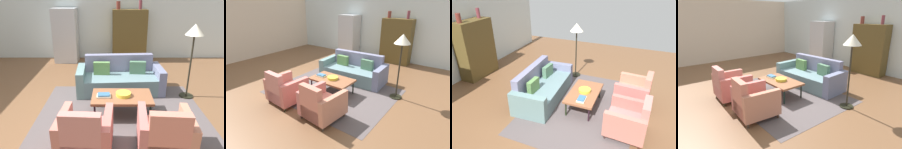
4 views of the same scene
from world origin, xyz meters
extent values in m
plane|color=brown|center=(0.00, 0.00, 0.00)|extent=(11.19, 11.19, 0.00)
cube|color=silver|center=(0.00, 4.08, 1.40)|extent=(9.33, 0.12, 2.80)
cube|color=#554C4C|center=(0.41, 0.05, 0.00)|extent=(3.40, 2.60, 0.01)
cube|color=slate|center=(0.41, 1.10, 0.21)|extent=(1.79, 1.00, 0.42)
cube|color=slate|center=(0.39, 1.46, 0.43)|extent=(1.75, 0.28, 0.86)
cube|color=slate|center=(1.37, 1.15, 0.31)|extent=(0.23, 0.91, 0.62)
cube|color=slate|center=(-0.54, 1.04, 0.31)|extent=(0.23, 0.91, 0.62)
cube|color=#486F53|center=(0.86, 1.22, 0.58)|extent=(0.41, 0.15, 0.32)
cube|color=#537C44|center=(-0.04, 1.17, 0.58)|extent=(0.40, 0.13, 0.32)
cylinder|color=black|center=(-0.12, 0.28, 0.18)|extent=(0.04, 0.04, 0.37)
cylinder|color=black|center=(0.94, 0.28, 0.18)|extent=(0.04, 0.04, 0.37)
cylinder|color=black|center=(-0.12, -0.28, 0.18)|extent=(0.04, 0.04, 0.37)
cylinder|color=black|center=(0.94, -0.28, 0.18)|extent=(0.04, 0.04, 0.37)
cube|color=brown|center=(0.41, 0.00, 0.39)|extent=(1.20, 0.70, 0.05)
cylinder|color=#362421|center=(-0.50, -0.74, 0.05)|extent=(0.05, 0.05, 0.10)
cylinder|color=#3B1B1E|center=(0.17, -0.78, 0.05)|extent=(0.05, 0.05, 0.10)
cube|color=#BA6A66|center=(-0.19, -1.10, 0.25)|extent=(0.61, 0.83, 0.30)
cube|color=#B97269|center=(-0.21, -1.43, 0.49)|extent=(0.57, 0.17, 0.78)
cube|color=#B56B5E|center=(-0.53, -1.08, 0.38)|extent=(0.17, 0.81, 0.56)
cube|color=#BA6258|center=(0.15, -1.12, 0.38)|extent=(0.17, 0.81, 0.56)
cylinder|color=#312623|center=(0.70, -0.74, 0.05)|extent=(0.05, 0.05, 0.10)
cylinder|color=#3C291C|center=(1.38, -0.79, 0.05)|extent=(0.05, 0.05, 0.10)
cube|color=#C66F5F|center=(1.01, -1.10, 0.25)|extent=(0.62, 0.84, 0.30)
cube|color=#C1705D|center=(0.99, -1.43, 0.49)|extent=(0.57, 0.18, 0.78)
cube|color=#B4635D|center=(0.68, -1.08, 0.38)|extent=(0.18, 0.81, 0.56)
cube|color=#B8745B|center=(1.35, -1.13, 0.38)|extent=(0.18, 0.81, 0.56)
cylinder|color=gold|center=(0.44, 0.00, 0.45)|extent=(0.30, 0.30, 0.07)
cube|color=beige|center=(0.05, -0.04, 0.43)|extent=(0.28, 0.19, 0.03)
cube|color=#34628C|center=(0.05, -0.04, 0.46)|extent=(0.24, 0.17, 0.03)
cube|color=#52411E|center=(0.83, 3.73, 0.90)|extent=(1.20, 0.50, 1.80)
cube|color=#3F2A23|center=(0.53, 3.99, 0.90)|extent=(0.56, 0.01, 1.51)
cube|color=#48281D|center=(1.13, 3.99, 0.90)|extent=(0.56, 0.01, 1.51)
cylinder|color=maroon|center=(0.43, 3.73, 1.93)|extent=(0.14, 0.14, 0.26)
cylinder|color=brown|center=(1.18, 3.73, 1.95)|extent=(0.11, 0.11, 0.30)
cube|color=#B7BABF|center=(-1.40, 3.63, 0.93)|extent=(0.80, 0.70, 1.85)
cylinder|color=#99999E|center=(-1.35, 4.00, 1.02)|extent=(0.02, 0.02, 0.70)
cylinder|color=black|center=(2.00, 0.79, 0.01)|extent=(0.32, 0.32, 0.03)
cylinder|color=black|center=(2.00, 0.79, 0.76)|extent=(0.04, 0.04, 1.45)
cone|color=#EFE5CA|center=(2.00, 0.79, 1.60)|extent=(0.40, 0.40, 0.24)
camera|label=1|loc=(0.22, -3.78, 2.35)|focal=33.93mm
camera|label=2|loc=(3.42, -3.78, 2.48)|focal=29.95mm
camera|label=3|loc=(-3.76, -1.18, 3.06)|focal=32.62mm
camera|label=4|loc=(4.36, -2.89, 2.11)|focal=30.65mm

